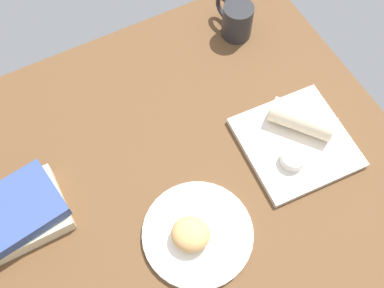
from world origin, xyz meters
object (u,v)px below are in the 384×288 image
breakfast_wrap (302,119)px  square_plate (296,143)px  book_stack (14,215)px  coffee_mug (236,20)px  scone_pastry (191,234)px  sauce_cup (293,158)px  round_plate (198,234)px

breakfast_wrap → square_plate: bearing=6.7°
breakfast_wrap → book_stack: (64.50, -8.94, -1.36)cm
square_plate → coffee_mug: (-4.48, -35.11, 3.95)cm
scone_pastry → sauce_cup: bearing=-169.9°
scone_pastry → coffee_mug: (-35.81, -43.77, 0.79)cm
square_plate → scone_pastry: bearing=15.4°
book_stack → coffee_mug: (-66.03, -23.17, 1.65)cm
square_plate → breakfast_wrap: bearing=-134.4°
round_plate → square_plate: size_ratio=0.98×
scone_pastry → book_stack: (30.22, -20.60, -0.86)cm
coffee_mug → scone_pastry: bearing=50.7°
book_stack → scone_pastry: bearing=145.7°
square_plate → coffee_mug: bearing=-97.3°
round_plate → sauce_cup: bearing=-169.9°
scone_pastry → breakfast_wrap: breakfast_wrap is taller
scone_pastry → book_stack: size_ratio=0.36×
breakfast_wrap → round_plate: bearing=-19.6°
round_plate → breakfast_wrap: (-32.65, -11.40, 3.76)cm
sauce_cup → round_plate: bearing=10.1°
breakfast_wrap → book_stack: size_ratio=0.66×
round_plate → book_stack: (31.85, -20.35, 2.40)cm
scone_pastry → breakfast_wrap: (-34.28, -11.66, 0.50)cm
scone_pastry → breakfast_wrap: bearing=-161.2°
breakfast_wrap → coffee_mug: bearing=-131.6°
sauce_cup → coffee_mug: size_ratio=0.44×
round_plate → square_plate: (-29.70, -8.40, 0.10)cm
scone_pastry → square_plate: bearing=-164.6°
round_plate → sauce_cup: (-26.02, -4.65, 2.35)cm
round_plate → breakfast_wrap: bearing=-160.7°
square_plate → sauce_cup: bearing=45.6°
breakfast_wrap → coffee_mug: size_ratio=1.14×
round_plate → scone_pastry: size_ratio=2.92×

